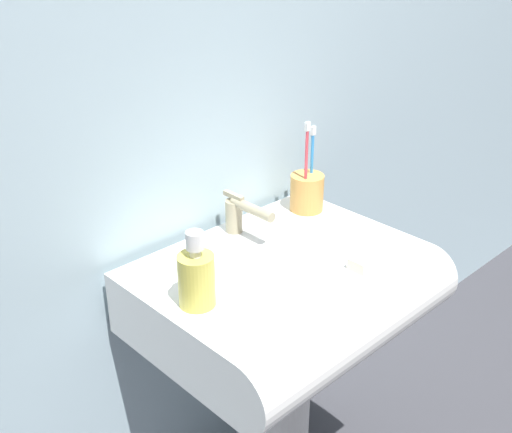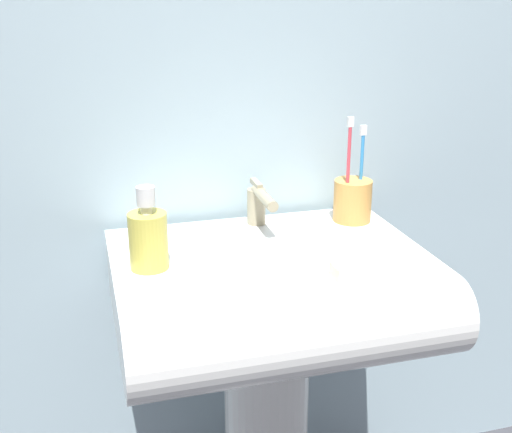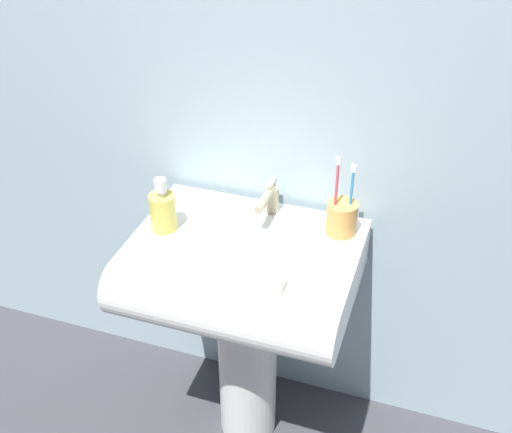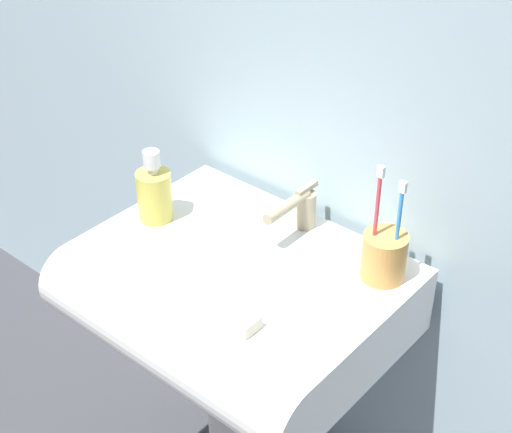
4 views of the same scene
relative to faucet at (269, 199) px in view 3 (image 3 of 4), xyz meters
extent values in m
plane|color=#38383D|center=(-0.02, -0.13, -0.77)|extent=(6.00, 6.00, 0.00)
cube|color=#9EB7C1|center=(-0.02, 0.11, 0.43)|extent=(5.00, 0.05, 2.40)
cylinder|color=white|center=(-0.02, -0.13, -0.48)|extent=(0.17, 0.17, 0.58)
cube|color=white|center=(-0.02, -0.13, -0.12)|extent=(0.57, 0.39, 0.14)
cylinder|color=white|center=(-0.02, -0.32, -0.12)|extent=(0.57, 0.14, 0.14)
cylinder|color=tan|center=(0.00, 0.02, -0.01)|extent=(0.04, 0.04, 0.07)
cylinder|color=tan|center=(0.00, -0.04, 0.02)|extent=(0.02, 0.12, 0.02)
cube|color=tan|center=(0.00, 0.02, 0.03)|extent=(0.01, 0.06, 0.01)
cylinder|color=#D19347|center=(0.20, -0.02, -0.01)|extent=(0.08, 0.08, 0.09)
cylinder|color=#D83F4C|center=(0.18, -0.03, 0.06)|extent=(0.01, 0.01, 0.19)
cube|color=white|center=(0.18, -0.03, 0.16)|extent=(0.01, 0.01, 0.02)
cylinder|color=#338CD8|center=(0.22, -0.01, 0.05)|extent=(0.01, 0.01, 0.17)
cube|color=white|center=(0.22, -0.01, 0.14)|extent=(0.01, 0.01, 0.02)
cylinder|color=gold|center=(-0.24, -0.15, 0.00)|extent=(0.07, 0.07, 0.10)
cylinder|color=silver|center=(-0.24, -0.15, 0.06)|extent=(0.02, 0.02, 0.01)
cylinder|color=silver|center=(-0.24, -0.15, 0.08)|extent=(0.03, 0.03, 0.03)
cube|color=silver|center=(0.09, -0.28, -0.04)|extent=(0.07, 0.04, 0.02)
camera|label=1|loc=(-0.84, -0.92, 0.61)|focal=45.00mm
camera|label=2|loc=(-0.34, -1.19, 0.41)|focal=45.00mm
camera|label=3|loc=(0.42, -1.36, 0.92)|focal=45.00mm
camera|label=4|loc=(0.73, -0.99, 0.81)|focal=55.00mm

